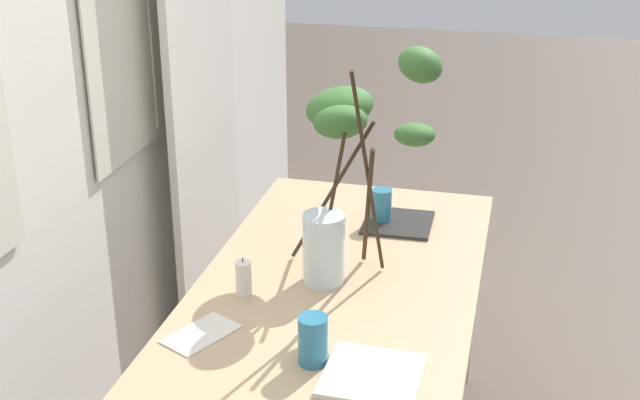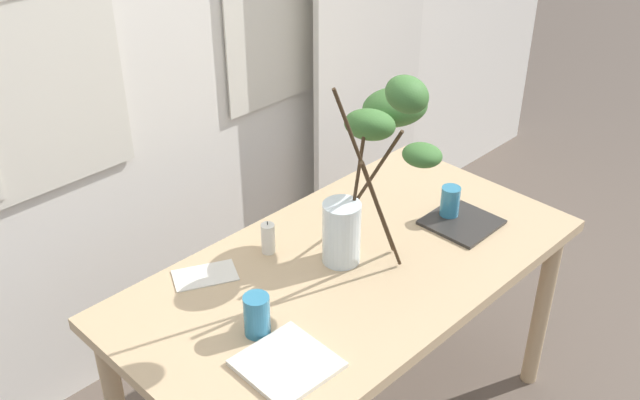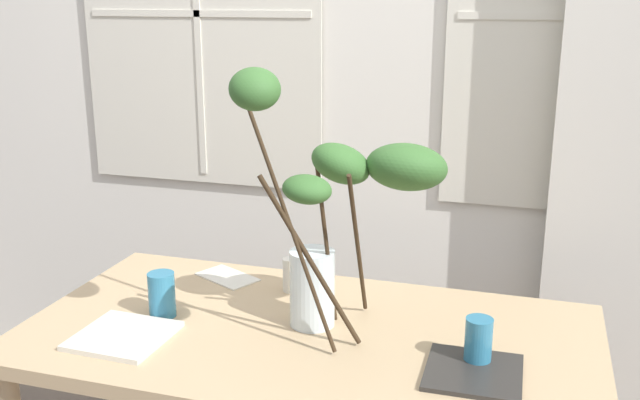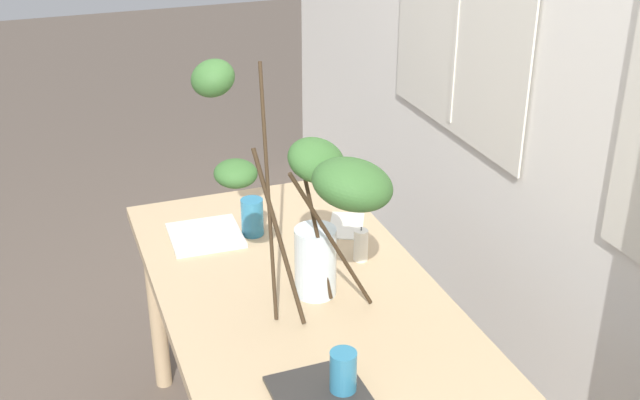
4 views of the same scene
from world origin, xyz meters
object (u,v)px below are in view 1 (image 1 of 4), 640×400
object	(u,v)px
plate_square_right	(398,223)
pillar_candle	(244,279)
plate_square_left	(372,375)
vase_with_branches	(346,153)
drinking_glass_blue_right	(382,206)
dining_table	(337,309)
drinking_glass_blue_left	(313,340)

from	to	relation	value
plate_square_right	pillar_candle	size ratio (longest dim) A/B	1.92
plate_square_left	plate_square_right	size ratio (longest dim) A/B	1.04
vase_with_branches	plate_square_right	xyz separation A→B (m)	(0.33, -0.10, -0.34)
plate_square_left	plate_square_right	bearing A→B (deg)	5.02
vase_with_branches	drinking_glass_blue_right	bearing A→B (deg)	-8.62
drinking_glass_blue_right	plate_square_left	world-z (taller)	drinking_glass_blue_right
plate_square_left	plate_square_right	world-z (taller)	plate_square_left
dining_table	pillar_candle	world-z (taller)	pillar_candle
dining_table	vase_with_branches	bearing A→B (deg)	1.05
vase_with_branches	drinking_glass_blue_left	size ratio (longest dim) A/B	5.82
pillar_candle	plate_square_left	bearing A→B (deg)	-126.41
dining_table	plate_square_left	xyz separation A→B (m)	(-0.43, -0.18, 0.09)
drinking_glass_blue_right	plate_square_right	xyz separation A→B (m)	(-0.00, -0.05, -0.05)
drinking_glass_blue_left	plate_square_left	world-z (taller)	drinking_glass_blue_left
drinking_glass_blue_left	plate_square_left	distance (m)	0.16
plate_square_left	drinking_glass_blue_left	bearing A→B (deg)	78.53
plate_square_left	pillar_candle	xyz separation A→B (m)	(0.30, 0.41, 0.04)
drinking_glass_blue_right	pillar_candle	world-z (taller)	drinking_glass_blue_right
drinking_glass_blue_left	plate_square_left	bearing A→B (deg)	-101.47
dining_table	pillar_candle	size ratio (longest dim) A/B	13.08
drinking_glass_blue_left	pillar_candle	world-z (taller)	drinking_glass_blue_left
pillar_candle	vase_with_branches	bearing A→B (deg)	-44.90
pillar_candle	plate_square_right	bearing A→B (deg)	-30.88
dining_table	drinking_glass_blue_left	bearing A→B (deg)	-175.65
drinking_glass_blue_right	plate_square_right	size ratio (longest dim) A/B	0.53
vase_with_branches	plate_square_left	bearing A→B (deg)	-161.25
vase_with_branches	drinking_glass_blue_right	distance (m)	0.44
drinking_glass_blue_right	plate_square_right	bearing A→B (deg)	-92.93
vase_with_branches	pillar_candle	size ratio (longest dim) A/B	6.32
vase_with_branches	pillar_candle	xyz separation A→B (m)	(-0.23, 0.23, -0.30)
dining_table	plate_square_right	world-z (taller)	plate_square_right
plate_square_left	plate_square_right	xyz separation A→B (m)	(0.86, 0.08, -0.00)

